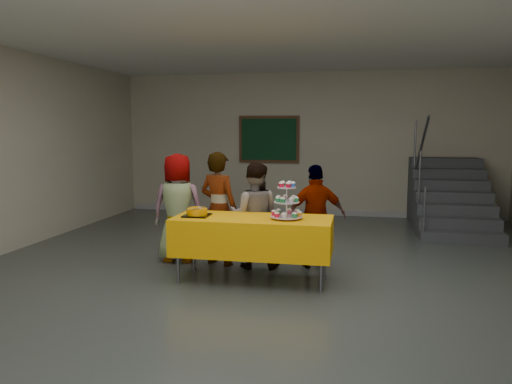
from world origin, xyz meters
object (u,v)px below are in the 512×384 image
schoolchild_a (178,208)px  schoolchild_b (219,208)px  bear_cake (197,211)px  schoolchild_d (316,216)px  schoolchild_c (254,216)px  staircase (448,201)px  noticeboard (269,139)px  cupcake_stand (287,204)px  bake_table (253,235)px

schoolchild_a → schoolchild_b: (0.59, -0.05, 0.02)m
bear_cake → schoolchild_d: (1.37, 0.79, -0.15)m
bear_cake → schoolchild_c: bearing=47.2°
schoolchild_c → staircase: (2.98, 3.40, -0.20)m
noticeboard → schoolchild_a: bearing=-97.3°
schoolchild_d → noticeboard: size_ratio=1.05×
bear_cake → noticeboard: 4.92m
schoolchild_a → schoolchild_c: 1.10m
cupcake_stand → schoolchild_c: 0.83m
schoolchild_b → staircase: staircase is taller
cupcake_stand → schoolchild_a: bearing=156.2°
bake_table → schoolchild_b: bearing=133.4°
schoolchild_c → noticeboard: bearing=-86.9°
staircase → bear_cake: bearing=-131.4°
schoolchild_d → staircase: staircase is taller
bake_table → schoolchild_a: 1.38m
schoolchild_b → schoolchild_d: bearing=-156.4°
bake_table → schoolchild_c: (-0.10, 0.57, 0.14)m
schoolchild_a → bear_cake: bearing=122.5°
bake_table → staircase: size_ratio=0.78×
cupcake_stand → schoolchild_d: (0.28, 0.76, -0.27)m
schoolchild_b → schoolchild_c: 0.51m
cupcake_stand → schoolchild_c: (-0.51, 0.60, -0.26)m
bear_cake → schoolchild_b: (0.08, 0.68, -0.07)m
noticeboard → schoolchild_c: bearing=-82.5°
schoolchild_a → schoolchild_b: bearing=172.7°
bake_table → schoolchild_a: bearing=150.2°
schoolchild_b → schoolchild_c: bearing=-167.8°
schoolchild_b → schoolchild_d: size_ratio=1.12×
bear_cake → staircase: size_ratio=0.15×
schoolchild_d → schoolchild_b: bearing=-14.9°
schoolchild_c → noticeboard: size_ratio=1.06×
schoolchild_d → noticeboard: 4.39m
schoolchild_a → schoolchild_c: schoolchild_a is taller
noticeboard → schoolchild_b: bearing=-89.2°
bake_table → noticeboard: noticeboard is taller
schoolchild_a → staircase: 5.24m
schoolchild_c → bear_cake: bearing=42.8°
bake_table → bear_cake: 0.73m
staircase → noticeboard: 3.80m
cupcake_stand → bear_cake: (-1.09, -0.03, -0.12)m
schoolchild_a → cupcake_stand: bearing=153.6°
schoolchild_b → bake_table: bearing=152.3°
schoolchild_a → schoolchild_b: 0.59m
schoolchild_a → schoolchild_d: schoolchild_a is taller
schoolchild_a → staircase: staircase is taller
schoolchild_a → schoolchild_d: 1.89m
schoolchild_b → schoolchild_d: 1.30m
bake_table → schoolchild_d: 1.02m
schoolchild_d → cupcake_stand: bearing=50.0°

